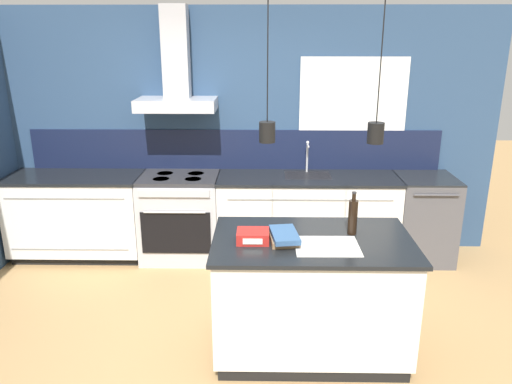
{
  "coord_description": "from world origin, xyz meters",
  "views": [
    {
      "loc": [
        0.32,
        -3.29,
        2.32
      ],
      "look_at": [
        0.25,
        0.71,
        1.05
      ],
      "focal_mm": 35.0,
      "sensor_mm": 36.0,
      "label": 1
    }
  ],
  "objects_px": {
    "dishwasher": "(423,218)",
    "bottle_on_island": "(353,216)",
    "book_stack": "(284,237)",
    "oven_range": "(181,217)",
    "red_supply_box": "(253,236)"
  },
  "relations": [
    {
      "from": "dishwasher",
      "to": "bottle_on_island",
      "type": "relative_size",
      "value": 2.8
    },
    {
      "from": "bottle_on_island",
      "to": "dishwasher",
      "type": "bearing_deg",
      "value": 56.22
    },
    {
      "from": "bottle_on_island",
      "to": "red_supply_box",
      "type": "height_order",
      "value": "bottle_on_island"
    },
    {
      "from": "book_stack",
      "to": "oven_range",
      "type": "bearing_deg",
      "value": 121.21
    },
    {
      "from": "dishwasher",
      "to": "bottle_on_island",
      "type": "distance_m",
      "value": 1.95
    },
    {
      "from": "oven_range",
      "to": "dishwasher",
      "type": "relative_size",
      "value": 1.0
    },
    {
      "from": "red_supply_box",
      "to": "dishwasher",
      "type": "bearing_deg",
      "value": 44.05
    },
    {
      "from": "oven_range",
      "to": "bottle_on_island",
      "type": "bearing_deg",
      "value": -45.09
    },
    {
      "from": "bottle_on_island",
      "to": "red_supply_box",
      "type": "distance_m",
      "value": 0.75
    },
    {
      "from": "bottle_on_island",
      "to": "book_stack",
      "type": "relative_size",
      "value": 0.93
    },
    {
      "from": "oven_range",
      "to": "book_stack",
      "type": "relative_size",
      "value": 2.6
    },
    {
      "from": "oven_range",
      "to": "book_stack",
      "type": "distance_m",
      "value": 2.05
    },
    {
      "from": "oven_range",
      "to": "dishwasher",
      "type": "distance_m",
      "value": 2.58
    },
    {
      "from": "dishwasher",
      "to": "book_stack",
      "type": "relative_size",
      "value": 2.6
    },
    {
      "from": "red_supply_box",
      "to": "oven_range",
      "type": "bearing_deg",
      "value": 115.49
    }
  ]
}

